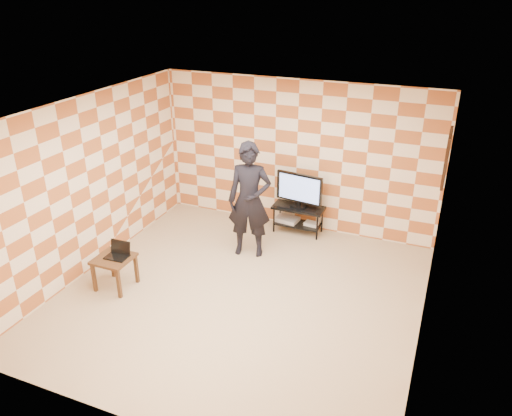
# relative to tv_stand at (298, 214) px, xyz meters

# --- Properties ---
(floor) EXTENTS (5.00, 5.00, 0.00)m
(floor) POSITION_rel_tv_stand_xyz_m (-0.15, -2.24, -0.36)
(floor) COLOR tan
(floor) RESTS_ON ground
(wall_back) EXTENTS (5.00, 0.02, 2.70)m
(wall_back) POSITION_rel_tv_stand_xyz_m (-0.15, 0.26, 0.99)
(wall_back) COLOR beige
(wall_back) RESTS_ON ground
(wall_front) EXTENTS (5.00, 0.02, 2.70)m
(wall_front) POSITION_rel_tv_stand_xyz_m (-0.15, -4.74, 0.99)
(wall_front) COLOR beige
(wall_front) RESTS_ON ground
(wall_left) EXTENTS (0.02, 5.00, 2.70)m
(wall_left) POSITION_rel_tv_stand_xyz_m (-2.65, -2.24, 0.99)
(wall_left) COLOR beige
(wall_left) RESTS_ON ground
(wall_right) EXTENTS (0.02, 5.00, 2.70)m
(wall_right) POSITION_rel_tv_stand_xyz_m (2.35, -2.24, 0.99)
(wall_right) COLOR beige
(wall_right) RESTS_ON ground
(ceiling) EXTENTS (5.00, 5.00, 0.02)m
(ceiling) POSITION_rel_tv_stand_xyz_m (-0.15, -2.24, 2.34)
(ceiling) COLOR white
(ceiling) RESTS_ON wall_back
(wall_art) EXTENTS (0.04, 0.72, 0.72)m
(wall_art) POSITION_rel_tv_stand_xyz_m (2.32, -0.69, 1.59)
(wall_art) COLOR black
(wall_art) RESTS_ON wall_right
(tv_stand) EXTENTS (0.92, 0.41, 0.50)m
(tv_stand) POSITION_rel_tv_stand_xyz_m (0.00, 0.00, 0.00)
(tv_stand) COLOR black
(tv_stand) RESTS_ON floor
(tv) EXTENTS (0.86, 0.20, 0.62)m
(tv) POSITION_rel_tv_stand_xyz_m (0.00, -0.00, 0.48)
(tv) COLOR black
(tv) RESTS_ON tv_stand
(dvd_player) EXTENTS (0.44, 0.34, 0.07)m
(dvd_player) POSITION_rel_tv_stand_xyz_m (-0.21, 0.02, -0.16)
(dvd_player) COLOR #B4B4B6
(dvd_player) RESTS_ON tv_stand
(game_console) EXTENTS (0.25, 0.20, 0.05)m
(game_console) POSITION_rel_tv_stand_xyz_m (0.25, 0.02, -0.16)
(game_console) COLOR silver
(game_console) RESTS_ON tv_stand
(side_table) EXTENTS (0.52, 0.52, 0.50)m
(side_table) POSITION_rel_tv_stand_xyz_m (-1.95, -2.72, 0.05)
(side_table) COLOR #372313
(side_table) RESTS_ON floor
(laptop) EXTENTS (0.34, 0.27, 0.22)m
(laptop) POSITION_rel_tv_stand_xyz_m (-1.91, -2.66, 0.19)
(laptop) COLOR black
(laptop) RESTS_ON side_table
(person) EXTENTS (0.79, 0.61, 1.92)m
(person) POSITION_rel_tv_stand_xyz_m (-0.51, -1.03, 0.60)
(person) COLOR black
(person) RESTS_ON floor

